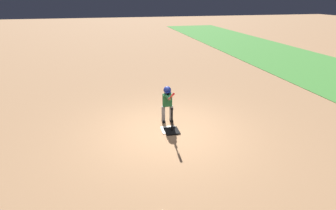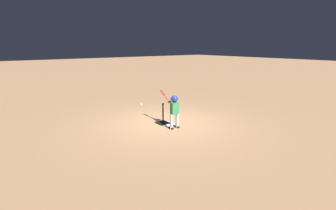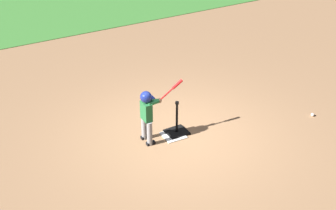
{
  "view_description": "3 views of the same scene",
  "coord_description": "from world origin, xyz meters",
  "views": [
    {
      "loc": [
        6.49,
        -1.55,
        3.62
      ],
      "look_at": [
        -0.39,
        0.1,
        0.68
      ],
      "focal_mm": 28.0,
      "sensor_mm": 36.0,
      "label": 1
    },
    {
      "loc": [
        -7.28,
        5.49,
        2.79
      ],
      "look_at": [
        0.02,
        -0.12,
        0.65
      ],
      "focal_mm": 28.0,
      "sensor_mm": 36.0,
      "label": 2
    },
    {
      "loc": [
        -4.27,
        -6.9,
        5.36
      ],
      "look_at": [
        -0.12,
        0.27,
        0.64
      ],
      "focal_mm": 50.0,
      "sensor_mm": 36.0,
      "label": 3
    }
  ],
  "objects": [
    {
      "name": "batter_child",
      "position": [
        -0.65,
        0.15,
        0.73
      ],
      "size": [
        0.94,
        0.36,
        1.23
      ],
      "color": "gray",
      "rests_on": "ground_plane"
    },
    {
      "name": "home_plate",
      "position": [
        -0.11,
        0.06,
        0.01
      ],
      "size": [
        0.46,
        0.46,
        0.02
      ],
      "primitive_type": "cube",
      "rotation": [
        0.0,
        0.0,
        -0.04
      ],
      "color": "white",
      "rests_on": "ground_plane"
    },
    {
      "name": "ground_plane",
      "position": [
        0.0,
        0.0,
        0.0
      ],
      "size": [
        90.0,
        90.0,
        0.0
      ],
      "primitive_type": "plane",
      "color": "#99704C"
    },
    {
      "name": "batting_tee",
      "position": [
        0.0,
        0.12,
        0.1
      ],
      "size": [
        0.45,
        0.4,
        0.75
      ],
      "color": "black",
      "rests_on": "ground_plane"
    }
  ]
}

